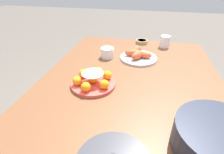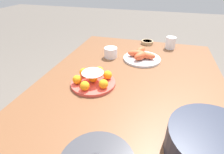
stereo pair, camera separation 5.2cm
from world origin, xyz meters
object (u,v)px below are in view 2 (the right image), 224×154
(cake_plate, at_px, (93,80))
(seafood_platter, at_px, (142,56))
(serving_bowl, at_px, (214,145))
(sauce_bowl, at_px, (147,42))
(cup_far, at_px, (171,43))
(cup_near, at_px, (111,53))
(dining_table, at_px, (130,96))

(cake_plate, height_order, seafood_platter, cake_plate)
(serving_bowl, distance_m, seafood_platter, 0.71)
(sauce_bowl, xyz_separation_m, cup_far, (0.05, 0.17, 0.03))
(cake_plate, distance_m, serving_bowl, 0.57)
(sauce_bowl, distance_m, seafood_platter, 0.31)
(cake_plate, relative_size, sauce_bowl, 2.42)
(cup_near, bearing_deg, cup_far, 125.58)
(cup_far, bearing_deg, dining_table, -19.31)
(dining_table, relative_size, cup_near, 15.60)
(cup_near, xyz_separation_m, cup_far, (-0.27, 0.38, 0.01))
(cake_plate, height_order, cup_far, cup_far)
(serving_bowl, bearing_deg, cup_near, -141.06)
(cup_near, relative_size, cup_far, 1.00)
(serving_bowl, height_order, seafood_platter, serving_bowl)
(serving_bowl, height_order, cup_far, serving_bowl)
(seafood_platter, bearing_deg, dining_table, -2.94)
(cake_plate, bearing_deg, sauce_bowl, 163.23)
(dining_table, xyz_separation_m, seafood_platter, (-0.30, 0.02, 0.11))
(cake_plate, relative_size, seafood_platter, 0.94)
(cup_near, bearing_deg, cake_plate, 1.27)
(cake_plate, relative_size, serving_bowl, 0.80)
(cake_plate, relative_size, cup_near, 2.62)
(dining_table, xyz_separation_m, serving_bowl, (0.34, 0.32, 0.14))
(dining_table, height_order, sauce_bowl, sauce_bowl)
(dining_table, height_order, cup_near, cup_near)
(sauce_bowl, xyz_separation_m, seafood_platter, (0.31, -0.01, 0.01))
(cake_plate, xyz_separation_m, cup_far, (-0.62, 0.38, 0.02))
(seafood_platter, height_order, cup_far, cup_far)
(dining_table, height_order, cup_far, cup_far)
(sauce_bowl, relative_size, cup_far, 1.09)
(cake_plate, bearing_deg, serving_bowl, 60.59)
(seafood_platter, bearing_deg, cake_plate, -28.35)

